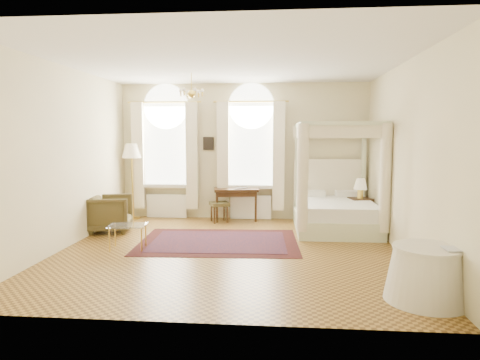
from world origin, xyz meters
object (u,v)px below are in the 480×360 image
Objects in this scene: nightstand at (360,212)px; writing_desk at (236,193)px; floor_lamp at (132,155)px; armchair at (110,213)px; stool at (219,206)px; canopy_bed at (335,206)px; coffee_table at (128,227)px; side_table at (426,274)px.

nightstand is 0.59× the size of writing_desk.
floor_lamp reaches higher than nightstand.
armchair reaches higher than nightstand.
floor_lamp is (-2.18, 0.23, 1.18)m from stool.
canopy_bed reaches higher than floor_lamp.
stool reaches higher than coffee_table.
armchair is at bearing 147.93° from side_table.
writing_desk is 0.52m from stool.
writing_desk is at bearing 170.32° from nightstand.
armchair reaches higher than side_table.
coffee_table is 0.69× the size of side_table.
stool is at bearing -6.08° from floor_lamp.
canopy_bed is 2.42m from writing_desk.
floor_lamp is at bearing 138.28° from side_table.
floor_lamp is (-5.40, 0.49, 1.25)m from nightstand.
coffee_table is at bearing -117.47° from stool.
stool is (-0.37, -0.23, -0.27)m from writing_desk.
armchair is (-2.18, -1.20, -0.00)m from stool.
side_table is (2.85, -4.81, -0.33)m from writing_desk.
armchair is 1.86m from floor_lamp.
floor_lamp reaches higher than coffee_table.
floor_lamp is (-2.55, 0.00, 0.91)m from writing_desk.
side_table is at bearing -41.72° from floor_lamp.
coffee_table is at bearing -158.98° from armchair.
coffee_table is at bearing -121.42° from writing_desk.
nightstand reaches higher than coffee_table.
side_table is at bearing -54.91° from stool.
nightstand is 4.33m from side_table.
armchair is at bearing -151.19° from stool.
canopy_bed is 4.83m from armchair.
nightstand is at bearing -9.68° from writing_desk.
armchair is 1.59m from coffee_table.
canopy_bed is 2.29× the size of side_table.
stool is 0.29× the size of floor_lamp.
floor_lamp is (-4.80, 0.90, 1.05)m from canopy_bed.
side_table is (3.22, -4.58, -0.06)m from stool.
writing_desk is (-2.85, 0.49, 0.34)m from nightstand.
writing_desk is at bearing 120.59° from side_table.
coffee_table is at bearing -72.72° from floor_lamp.
canopy_bed is 3.53× the size of nightstand.
writing_desk is 1.29× the size of armchair.
floor_lamp is 7.34m from side_table.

